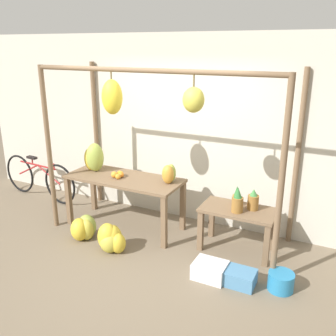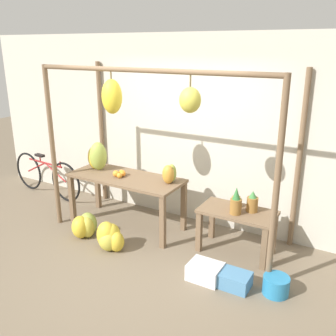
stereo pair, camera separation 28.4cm
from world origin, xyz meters
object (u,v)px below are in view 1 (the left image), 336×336
fruit_crate_purple (240,278)px  fruit_crate_white (210,270)px  pineapple_cluster (243,200)px  orange_pile (119,175)px  papaya_pile (169,174)px  banana_pile_ground_left (84,228)px  parked_bicycle (39,178)px  banana_pile_ground_right (111,239)px  blue_bucket (281,281)px  banana_pile_on_table (94,158)px

fruit_crate_purple → fruit_crate_white: bearing=-175.9°
pineapple_cluster → orange_pile: bearing=-176.4°
pineapple_cluster → fruit_crate_white: bearing=-100.7°
papaya_pile → fruit_crate_purple: (1.28, -0.74, -0.83)m
banana_pile_ground_left → parked_bicycle: 1.90m
parked_bicycle → papaya_pile: (2.68, -0.17, 0.55)m
banana_pile_ground_right → parked_bicycle: bearing=156.5°
parked_bicycle → papaya_pile: 2.74m
orange_pile → parked_bicycle: orange_pile is taller
banana_pile_ground_right → blue_bucket: size_ratio=1.49×
banana_pile_ground_right → parked_bicycle: (-2.21, 0.96, 0.20)m
papaya_pile → banana_pile_ground_left: bearing=-145.6°
banana_pile_ground_left → banana_pile_ground_right: size_ratio=1.10×
papaya_pile → banana_pile_on_table: bearing=-178.0°
pineapple_cluster → parked_bicycle: pineapple_cluster is taller
parked_bicycle → papaya_pile: papaya_pile is taller
orange_pile → papaya_pile: (0.76, 0.13, 0.09)m
orange_pile → papaya_pile: papaya_pile is taller
fruit_crate_purple → banana_pile_ground_right: bearing=-178.4°
parked_bicycle → pineapple_cluster: bearing=-2.8°
banana_pile_on_table → orange_pile: banana_pile_on_table is taller
banana_pile_ground_left → fruit_crate_purple: 2.28m
banana_pile_on_table → fruit_crate_white: size_ratio=1.14×
orange_pile → fruit_crate_white: size_ratio=0.54×
banana_pile_on_table → banana_pile_ground_left: banana_pile_on_table is taller
fruit_crate_white → banana_pile_on_table: bearing=161.7°
banana_pile_on_table → parked_bicycle: banana_pile_on_table is taller
banana_pile_ground_left → papaya_pile: size_ratio=1.76×
banana_pile_on_table → parked_bicycle: (-1.42, 0.22, -0.62)m
orange_pile → banana_pile_on_table: bearing=170.7°
blue_bucket → fruit_crate_purple: bearing=-165.5°
banana_pile_ground_right → fruit_crate_white: 1.39m
fruit_crate_white → parked_bicycle: 3.73m
blue_bucket → fruit_crate_white: bearing=-170.1°
blue_bucket → parked_bicycle: parked_bicycle is taller
fruit_crate_white → papaya_pile: size_ratio=1.43×
banana_pile_ground_left → blue_bucket: size_ratio=1.64×
banana_pile_ground_left → banana_pile_ground_right: banana_pile_ground_right is taller
pineapple_cluster → parked_bicycle: 3.77m
banana_pile_on_table → papaya_pile: banana_pile_on_table is taller
orange_pile → pineapple_cluster: 1.83m
pineapple_cluster → blue_bucket: 1.09m
banana_pile_on_table → banana_pile_ground_right: bearing=-43.2°
banana_pile_ground_right → fruit_crate_purple: banana_pile_ground_right is taller
orange_pile → blue_bucket: size_ratio=0.72×
banana_pile_ground_right → parked_bicycle: parked_bicycle is taller
papaya_pile → fruit_crate_purple: bearing=-30.2°
banana_pile_on_table → banana_pile_ground_right: (0.80, -0.75, -0.82)m
pineapple_cluster → blue_bucket: size_ratio=1.22×
blue_bucket → fruit_crate_purple: size_ratio=0.84×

